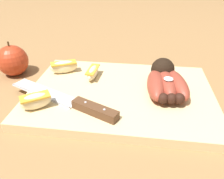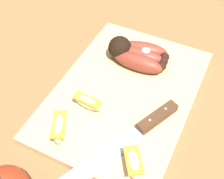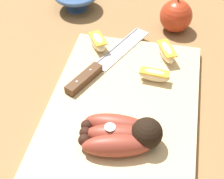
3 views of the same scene
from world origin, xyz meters
name	(u,v)px [view 1 (image 1 of 3)]	position (x,y,z in m)	size (l,w,h in m)	color
ground_plane	(121,95)	(0.00, 0.00, 0.00)	(6.00, 6.00, 0.00)	olive
cutting_board	(121,94)	(0.00, -0.01, 0.01)	(0.42, 0.29, 0.02)	#DBBC84
banana_bunch	(166,81)	(0.10, 0.00, 0.04)	(0.10, 0.15, 0.06)	black
chefs_knife	(76,103)	(-0.09, -0.08, 0.03)	(0.27, 0.14, 0.02)	silver
apple_wedge_near	(93,72)	(-0.08, 0.04, 0.04)	(0.03, 0.07, 0.03)	beige
apple_wedge_middle	(36,101)	(-0.16, -0.10, 0.04)	(0.07, 0.06, 0.03)	beige
apple_wedge_far	(64,67)	(-0.16, 0.06, 0.04)	(0.07, 0.05, 0.03)	beige
whole_apple	(13,61)	(-0.30, 0.07, 0.04)	(0.08, 0.08, 0.09)	#AD3319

